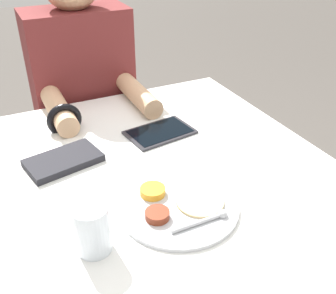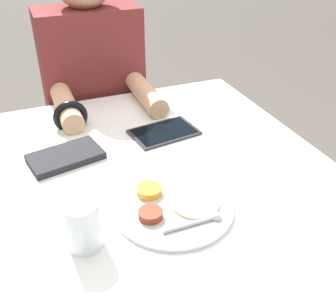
% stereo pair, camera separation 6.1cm
% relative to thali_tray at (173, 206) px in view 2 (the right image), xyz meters
% --- Properties ---
extents(dining_table, '(0.95, 1.10, 0.73)m').
position_rel_thali_tray_xyz_m(dining_table, '(0.02, 0.13, -0.37)').
color(dining_table, silver).
rests_on(dining_table, ground_plane).
extents(thali_tray, '(0.28, 0.28, 0.03)m').
position_rel_thali_tray_xyz_m(thali_tray, '(0.00, 0.00, 0.00)').
color(thali_tray, '#B7BABF').
rests_on(thali_tray, dining_table).
extents(red_notebook, '(0.22, 0.16, 0.02)m').
position_rel_thali_tray_xyz_m(red_notebook, '(-0.20, 0.31, 0.00)').
color(red_notebook, silver).
rests_on(red_notebook, dining_table).
extents(tablet_device, '(0.22, 0.16, 0.01)m').
position_rel_thali_tray_xyz_m(tablet_device, '(0.11, 0.34, -0.00)').
color(tablet_device, '#28282D').
rests_on(tablet_device, dining_table).
extents(person_diner, '(0.38, 0.48, 1.23)m').
position_rel_thali_tray_xyz_m(person_diner, '(-0.01, 0.80, -0.16)').
color(person_diner, black).
rests_on(person_diner, ground_plane).
extents(drinking_glass, '(0.07, 0.07, 0.11)m').
position_rel_thali_tray_xyz_m(drinking_glass, '(-0.21, -0.04, 0.05)').
color(drinking_glass, silver).
rests_on(drinking_glass, dining_table).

